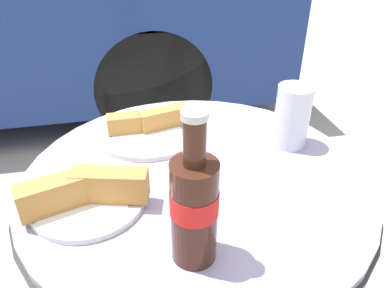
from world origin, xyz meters
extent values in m
cylinder|color=#333333|center=(0.00, 0.00, 0.36)|extent=(0.09, 0.09, 0.68)
cylinder|color=#333333|center=(0.00, 0.00, 0.70)|extent=(0.71, 0.71, 0.01)
cylinder|color=#9E93B2|center=(0.00, 0.00, 0.71)|extent=(0.70, 0.70, 0.02)
cylinder|color=#3D1E14|center=(-0.05, -0.21, 0.81)|extent=(0.07, 0.07, 0.17)
cylinder|color=red|center=(-0.05, -0.21, 0.83)|extent=(0.07, 0.07, 0.04)
cylinder|color=#3D1E14|center=(-0.05, -0.21, 0.93)|extent=(0.03, 0.03, 0.07)
cylinder|color=silver|center=(-0.05, -0.21, 0.97)|extent=(0.04, 0.04, 0.01)
cylinder|color=black|center=(0.23, 0.07, 0.78)|extent=(0.07, 0.07, 0.11)
cylinder|color=silver|center=(0.23, 0.07, 0.79)|extent=(0.08, 0.08, 0.14)
cylinder|color=silver|center=(-0.08, 0.19, 0.73)|extent=(0.26, 0.26, 0.01)
cube|color=white|center=(-0.08, 0.19, 0.73)|extent=(0.19, 0.19, 0.00)
cube|color=#B77F3D|center=(-0.12, 0.18, 0.76)|extent=(0.11, 0.04, 0.04)
cube|color=#B77F3D|center=(-0.04, 0.19, 0.76)|extent=(0.13, 0.07, 0.05)
cylinder|color=silver|center=(-0.21, -0.05, 0.73)|extent=(0.21, 0.21, 0.01)
cube|color=white|center=(-0.21, -0.05, 0.73)|extent=(0.17, 0.17, 0.00)
cube|color=#B77F3D|center=(-0.25, -0.06, 0.76)|extent=(0.14, 0.08, 0.06)
cube|color=#B77F3D|center=(-0.17, -0.06, 0.76)|extent=(0.14, 0.07, 0.06)
cylinder|color=black|center=(0.06, 3.00, 0.33)|extent=(0.66, 0.21, 0.66)
cylinder|color=black|center=(0.06, 1.43, 0.33)|extent=(0.66, 0.21, 0.66)
camera|label=1|loc=(-0.13, -0.60, 1.17)|focal=35.00mm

